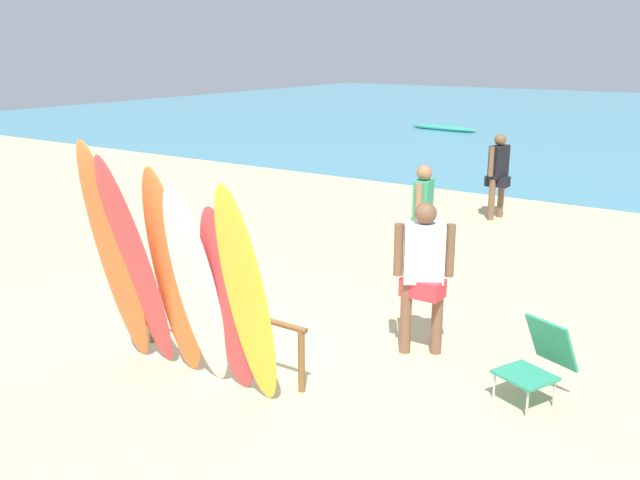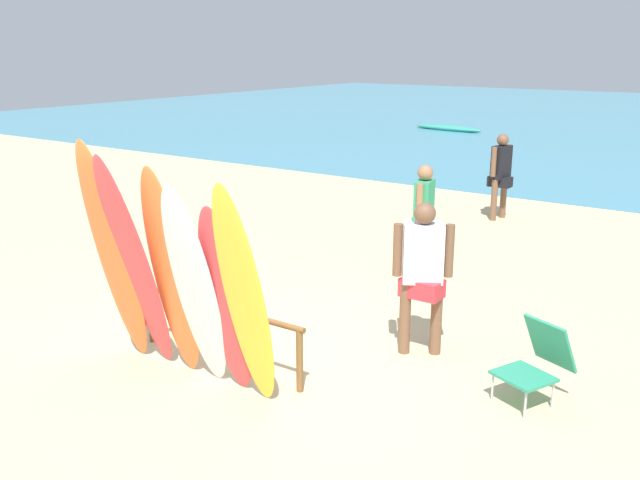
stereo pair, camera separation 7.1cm
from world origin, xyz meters
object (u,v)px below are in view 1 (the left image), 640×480
object	(u,v)px
surfboard_orange_0	(114,255)
surfboard_rack	(220,320)
surfboard_white_3	(197,289)
beach_chair_red	(539,358)
distant_boat	(444,128)
surfboard_red_4	(228,302)
surfboard_orange_2	(172,274)
surfboard_red_1	(136,265)
beachgoer_midbeach	(423,212)
beachgoer_by_water	(498,170)
surfboard_yellow_5	(247,299)
beachgoer_near_rack	(423,268)

from	to	relation	value
surfboard_orange_0	surfboard_rack	bearing A→B (deg)	31.07
surfboard_white_3	beach_chair_red	size ratio (longest dim) A/B	2.66
beach_chair_red	distant_boat	world-z (taller)	beach_chair_red
surfboard_red_4	distant_boat	size ratio (longest dim) A/B	0.66
surfboard_orange_2	beach_chair_red	size ratio (longest dim) A/B	2.76
surfboard_orange_0	beach_chair_red	bearing A→B (deg)	20.72
surfboard_orange_0	surfboard_red_1	size ratio (longest dim) A/B	1.04
beach_chair_red	surfboard_red_4	bearing A→B (deg)	-123.37
beachgoer_midbeach	surfboard_orange_2	bearing A→B (deg)	160.98
surfboard_red_4	beachgoer_by_water	distance (m)	8.61
surfboard_red_4	surfboard_yellow_5	size ratio (longest dim) A/B	0.87
surfboard_orange_0	beachgoer_near_rack	xyz separation A→B (m)	(2.53, 2.13, -0.25)
surfboard_orange_0	surfboard_red_4	size ratio (longest dim) A/B	1.28
surfboard_white_3	surfboard_yellow_5	size ratio (longest dim) A/B	0.96
surfboard_orange_2	beachgoer_near_rack	bearing A→B (deg)	47.40
surfboard_rack	surfboard_orange_0	size ratio (longest dim) A/B	0.89
surfboard_white_3	beach_chair_red	world-z (taller)	surfboard_white_3
beachgoer_by_water	beachgoer_midbeach	xyz separation A→B (m)	(0.35, -4.05, -0.01)
surfboard_rack	surfboard_white_3	size ratio (longest dim) A/B	1.02
surfboard_red_1	distant_boat	xyz separation A→B (m)	(-6.60, 21.95, -1.09)
surfboard_orange_2	surfboard_red_4	size ratio (longest dim) A/B	1.15
surfboard_white_3	surfboard_red_4	size ratio (longest dim) A/B	1.11
surfboard_rack	surfboard_orange_2	distance (m)	0.80
beachgoer_near_rack	distant_boat	size ratio (longest dim) A/B	0.57
surfboard_yellow_5	beachgoer_midbeach	size ratio (longest dim) A/B	1.38
surfboard_white_3	surfboard_red_4	world-z (taller)	surfboard_white_3
surfboard_orange_2	surfboard_rack	bearing A→B (deg)	70.24
surfboard_rack	beachgoer_midbeach	distance (m)	4.12
surfboard_red_1	beachgoer_near_rack	bearing A→B (deg)	47.58
beachgoer_midbeach	distant_boat	distance (m)	18.86
beachgoer_by_water	beachgoer_midbeach	distance (m)	4.07
beachgoer_near_rack	beach_chair_red	xyz separation A→B (m)	(1.43, -0.32, -0.58)
surfboard_white_3	surfboard_red_4	distance (m)	0.35
surfboard_rack	surfboard_orange_2	xyz separation A→B (m)	(-0.17, -0.49, 0.61)
surfboard_orange_0	surfboard_yellow_5	world-z (taller)	surfboard_orange_0
surfboard_red_1	beachgoer_midbeach	xyz separation A→B (m)	(0.95, 4.68, -0.23)
surfboard_orange_2	beachgoer_by_water	size ratio (longest dim) A/B	1.36
surfboard_red_1	beachgoer_midbeach	bearing A→B (deg)	82.53
surfboard_rack	surfboard_red_4	size ratio (longest dim) A/B	1.13
surfboard_orange_0	surfboard_white_3	size ratio (longest dim) A/B	1.16
surfboard_red_1	beachgoer_by_water	xyz separation A→B (m)	(0.60, 8.73, -0.21)
surfboard_red_4	surfboard_rack	bearing A→B (deg)	140.24
beachgoer_near_rack	surfboard_white_3	bearing A→B (deg)	24.09
surfboard_orange_2	distant_boat	distance (m)	22.95
surfboard_red_1	surfboard_white_3	bearing A→B (deg)	8.27
surfboard_orange_0	surfboard_yellow_5	size ratio (longest dim) A/B	1.11
surfboard_orange_0	beachgoer_by_water	size ratio (longest dim) A/B	1.51
surfboard_yellow_5	beachgoer_by_water	distance (m)	8.77
surfboard_white_3	surfboard_orange_0	bearing A→B (deg)	-177.88
surfboard_rack	beach_chair_red	xyz separation A→B (m)	(3.08, 1.20, -0.10)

